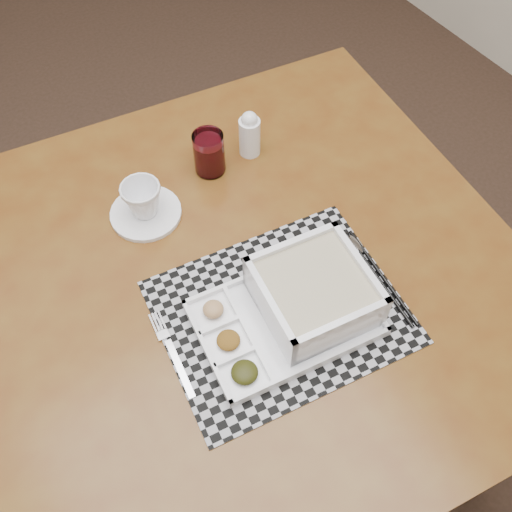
# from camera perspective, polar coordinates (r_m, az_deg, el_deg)

# --- Properties ---
(floor) EXTENTS (5.00, 5.00, 0.00)m
(floor) POSITION_cam_1_polar(r_m,az_deg,el_deg) (1.99, -21.86, -13.27)
(floor) COLOR #302218
(floor) RESTS_ON ground
(dining_table) EXTENTS (1.19, 1.19, 0.80)m
(dining_table) POSITION_cam_1_polar(r_m,az_deg,el_deg) (1.19, -0.75, -3.50)
(dining_table) COLOR #54280F
(dining_table) RESTS_ON ground
(placemat) EXTENTS (0.48, 0.41, 0.00)m
(placemat) POSITION_cam_1_polar(r_m,az_deg,el_deg) (1.07, 2.47, -5.60)
(placemat) COLOR #98979E
(placemat) RESTS_ON dining_table
(serving_tray) EXTENTS (0.34, 0.26, 0.09)m
(serving_tray) POSITION_cam_1_polar(r_m,az_deg,el_deg) (1.05, 4.98, -4.38)
(serving_tray) COLOR white
(serving_tray) RESTS_ON placemat
(fork) EXTENTS (0.04, 0.19, 0.00)m
(fork) POSITION_cam_1_polar(r_m,az_deg,el_deg) (1.04, -8.55, -9.47)
(fork) COLOR silver
(fork) RESTS_ON placemat
(spoon) EXTENTS (0.04, 0.18, 0.01)m
(spoon) POSITION_cam_1_polar(r_m,az_deg,el_deg) (1.16, 10.00, 0.65)
(spoon) COLOR silver
(spoon) RESTS_ON placemat
(chopsticks) EXTENTS (0.05, 0.24, 0.01)m
(chopsticks) POSITION_cam_1_polar(r_m,az_deg,el_deg) (1.13, 12.29, -2.05)
(chopsticks) COLOR black
(chopsticks) RESTS_ON placemat
(saucer) EXTENTS (0.15, 0.15, 0.01)m
(saucer) POSITION_cam_1_polar(r_m,az_deg,el_deg) (1.22, -10.95, 4.24)
(saucer) COLOR white
(saucer) RESTS_ON dining_table
(cup) EXTENTS (0.11, 0.11, 0.08)m
(cup) POSITION_cam_1_polar(r_m,az_deg,el_deg) (1.19, -11.28, 5.55)
(cup) COLOR white
(cup) RESTS_ON saucer
(juice_glass) EXTENTS (0.07, 0.07, 0.10)m
(juice_glass) POSITION_cam_1_polar(r_m,az_deg,el_deg) (1.26, -4.71, 10.10)
(juice_glass) COLOR white
(juice_glass) RESTS_ON dining_table
(creamer_bottle) EXTENTS (0.05, 0.05, 0.12)m
(creamer_bottle) POSITION_cam_1_polar(r_m,az_deg,el_deg) (1.29, -0.65, 12.12)
(creamer_bottle) COLOR white
(creamer_bottle) RESTS_ON dining_table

